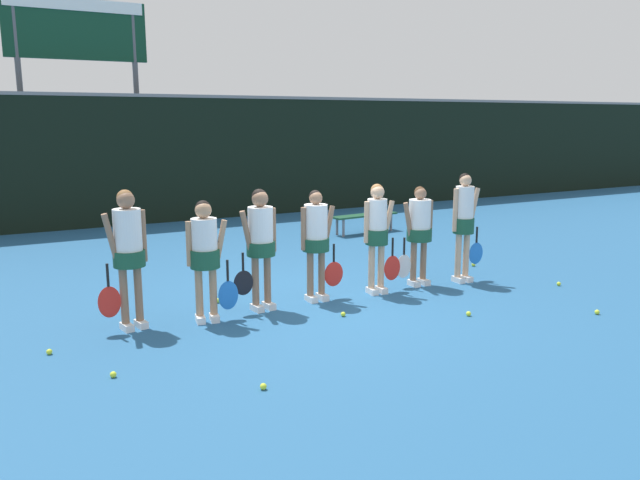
% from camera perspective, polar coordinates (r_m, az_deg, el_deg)
% --- Properties ---
extents(ground_plane, '(140.00, 140.00, 0.00)m').
position_cam_1_polar(ground_plane, '(9.32, 0.22, -5.60)').
color(ground_plane, '#235684').
extents(fence_windscreen, '(60.00, 0.08, 3.27)m').
position_cam_1_polar(fence_windscreen, '(16.66, -13.49, 7.25)').
color(fence_windscreen, black).
rests_on(fence_windscreen, ground_plane).
extents(scoreboard, '(3.41, 0.15, 5.59)m').
position_cam_1_polar(scoreboard, '(17.49, -21.27, 15.81)').
color(scoreboard, '#515156').
rests_on(scoreboard, ground_plane).
extents(bench_courtside, '(1.76, 0.53, 0.44)m').
position_cam_1_polar(bench_courtside, '(14.78, 4.11, 2.12)').
color(bench_courtside, '#19472D').
rests_on(bench_courtside, ground_plane).
extents(player_0, '(0.66, 0.40, 1.80)m').
position_cam_1_polar(player_0, '(8.22, -17.15, -0.59)').
color(player_0, '#8C664C').
rests_on(player_0, ground_plane).
extents(player_1, '(0.66, 0.39, 1.63)m').
position_cam_1_polar(player_1, '(8.32, -10.45, -0.98)').
color(player_1, tan).
rests_on(player_1, ground_plane).
extents(player_2, '(0.68, 0.40, 1.72)m').
position_cam_1_polar(player_2, '(8.70, -5.48, 0.17)').
color(player_2, '#8C664C').
rests_on(player_2, ground_plane).
extents(player_3, '(0.69, 0.40, 1.65)m').
position_cam_1_polar(player_3, '(9.13, -0.34, 0.34)').
color(player_3, '#8C664C').
rests_on(player_3, ground_plane).
extents(player_4, '(0.64, 0.35, 1.70)m').
position_cam_1_polar(player_4, '(9.56, 5.27, 0.93)').
color(player_4, tan).
rests_on(player_4, ground_plane).
extents(player_5, '(0.68, 0.40, 1.61)m').
position_cam_1_polar(player_5, '(10.12, 9.05, 1.11)').
color(player_5, '#8C664C').
rests_on(player_5, ground_plane).
extents(player_6, '(0.63, 0.34, 1.80)m').
position_cam_1_polar(player_6, '(10.47, 13.04, 1.89)').
color(player_6, tan).
rests_on(player_6, ground_plane).
extents(tennis_ball_0, '(0.07, 0.07, 0.07)m').
position_cam_1_polar(tennis_ball_0, '(11.79, 13.85, -2.18)').
color(tennis_ball_0, '#CCE033').
rests_on(tennis_ball_0, ground_plane).
extents(tennis_ball_1, '(0.07, 0.07, 0.07)m').
position_cam_1_polar(tennis_ball_1, '(10.32, -6.93, -3.81)').
color(tennis_ball_1, '#CCE033').
rests_on(tennis_ball_1, ground_plane).
extents(tennis_ball_2, '(0.07, 0.07, 0.07)m').
position_cam_1_polar(tennis_ball_2, '(7.02, -18.38, -11.59)').
color(tennis_ball_2, '#CCE033').
rests_on(tennis_ball_2, ground_plane).
extents(tennis_ball_3, '(0.07, 0.07, 0.07)m').
position_cam_1_polar(tennis_ball_3, '(8.85, -17.32, -6.79)').
color(tennis_ball_3, '#CCE033').
rests_on(tennis_ball_3, ground_plane).
extents(tennis_ball_4, '(0.07, 0.07, 0.07)m').
position_cam_1_polar(tennis_ball_4, '(9.50, 24.01, -6.04)').
color(tennis_ball_4, '#CCE033').
rests_on(tennis_ball_4, ground_plane).
extents(tennis_ball_5, '(0.07, 0.07, 0.07)m').
position_cam_1_polar(tennis_ball_5, '(8.86, 13.43, -6.57)').
color(tennis_ball_5, '#CCE033').
rests_on(tennis_ball_5, ground_plane).
extents(tennis_ball_6, '(0.07, 0.07, 0.07)m').
position_cam_1_polar(tennis_ball_6, '(6.43, -5.21, -13.19)').
color(tennis_ball_6, '#CCE033').
rests_on(tennis_ball_6, ground_plane).
extents(tennis_ball_7, '(0.07, 0.07, 0.07)m').
position_cam_1_polar(tennis_ball_7, '(8.61, 2.13, -6.79)').
color(tennis_ball_7, '#CCE033').
rests_on(tennis_ball_7, ground_plane).
extents(tennis_ball_8, '(0.07, 0.07, 0.07)m').
position_cam_1_polar(tennis_ball_8, '(10.85, 20.99, -3.76)').
color(tennis_ball_8, '#CCE033').
rests_on(tennis_ball_8, ground_plane).
extents(tennis_ball_9, '(0.07, 0.07, 0.07)m').
position_cam_1_polar(tennis_ball_9, '(7.92, -23.51, -9.35)').
color(tennis_ball_9, '#CCE033').
rests_on(tennis_ball_9, ground_plane).
extents(tennis_ball_10, '(0.07, 0.07, 0.07)m').
position_cam_1_polar(tennis_ball_10, '(9.33, -9.38, -5.49)').
color(tennis_ball_10, '#CCE033').
rests_on(tennis_ball_10, ground_plane).
extents(tennis_ball_11, '(0.07, 0.07, 0.07)m').
position_cam_1_polar(tennis_ball_11, '(11.10, -4.86, -2.71)').
color(tennis_ball_11, '#CCE033').
rests_on(tennis_ball_11, ground_plane).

